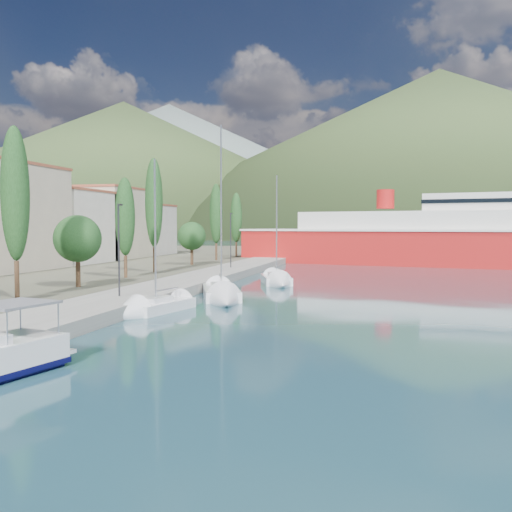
# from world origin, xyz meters

# --- Properties ---
(ground) EXTENTS (1400.00, 1400.00, 0.00)m
(ground) POSITION_xyz_m (0.00, 120.00, 0.00)
(ground) COLOR #1F4551
(quay) EXTENTS (5.00, 88.00, 0.80)m
(quay) POSITION_xyz_m (-9.00, 26.00, 0.40)
(quay) COLOR gray
(quay) RESTS_ON ground
(town_buildings) EXTENTS (9.20, 69.20, 11.30)m
(town_buildings) POSITION_xyz_m (-32.00, 36.91, 5.57)
(town_buildings) COLOR beige
(town_buildings) RESTS_ON land_strip
(tree_row) EXTENTS (3.64, 64.36, 11.63)m
(tree_row) POSITION_xyz_m (-15.19, 31.32, 6.03)
(tree_row) COLOR #47301E
(tree_row) RESTS_ON land_strip
(lamp_posts) EXTENTS (0.15, 50.24, 6.06)m
(lamp_posts) POSITION_xyz_m (-9.00, 14.31, 4.08)
(lamp_posts) COLOR #2D2D33
(lamp_posts) RESTS_ON quay
(sailboat_near) EXTENTS (3.74, 7.53, 10.39)m
(sailboat_near) POSITION_xyz_m (-6.32, 10.65, 0.29)
(sailboat_near) COLOR silver
(sailboat_near) RESTS_ON ground
(sailboat_mid) EXTENTS (5.73, 9.89, 13.83)m
(sailboat_mid) POSITION_xyz_m (-3.30, 17.72, 0.33)
(sailboat_mid) COLOR silver
(sailboat_mid) RESTS_ON ground
(sailboat_far) EXTENTS (4.64, 7.89, 11.05)m
(sailboat_far) POSITION_xyz_m (-1.57, 29.52, 0.31)
(sailboat_far) COLOR silver
(sailboat_far) RESTS_ON ground
(ferry) EXTENTS (57.61, 23.02, 11.19)m
(ferry) POSITION_xyz_m (15.31, 61.49, 3.41)
(ferry) COLOR red
(ferry) RESTS_ON ground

